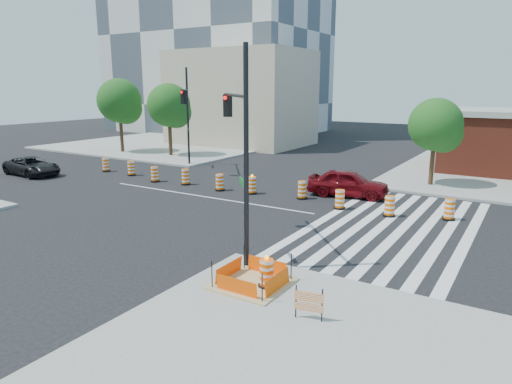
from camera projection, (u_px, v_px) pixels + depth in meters
ground at (204, 197)px, 26.47m from camera, size 120.00×120.00×0.00m
sidewalk_nw at (177, 144)px, 50.60m from camera, size 22.00×22.00×0.15m
crosswalk_east at (393, 226)px, 20.85m from camera, size 6.75×13.50×0.01m
lane_centerline at (204, 197)px, 26.47m from camera, size 14.00×0.12×0.01m
excavation_pit at (252, 282)px, 14.35m from camera, size 2.20×2.20×0.90m
beige_midrise at (241, 98)px, 49.72m from camera, size 14.00×10.00×10.00m
red_coupe at (348, 183)px, 26.39m from camera, size 4.86×2.57×1.58m
dark_suv at (32, 166)px, 32.76m from camera, size 4.85×2.45×1.32m
signal_pole_se at (239, 134)px, 16.35m from camera, size 3.89×4.24×7.44m
signal_pole_nw at (186, 108)px, 34.46m from camera, size 3.56×4.63×7.55m
pit_drum at (267, 274)px, 14.05m from camera, size 0.54×0.54×1.06m
barricade at (309, 302)px, 12.10m from camera, size 0.78×0.20×0.93m
tree_north_a at (120, 103)px, 42.87m from camera, size 4.13×4.13×7.01m
tree_north_b at (170, 108)px, 40.73m from camera, size 3.86×3.85×6.55m
tree_north_c at (436, 128)px, 28.32m from camera, size 3.29×3.28×5.57m
median_drum_0 at (106, 165)px, 34.19m from camera, size 0.60×0.60×1.02m
median_drum_1 at (131, 169)px, 32.67m from camera, size 0.60×0.60×1.02m
median_drum_2 at (155, 175)px, 30.49m from camera, size 0.60×0.60×1.02m
median_drum_3 at (186, 177)px, 29.60m from camera, size 0.60×0.60×1.02m
median_drum_4 at (220, 183)px, 27.91m from camera, size 0.60×0.60×1.02m
median_drum_5 at (252, 186)px, 27.06m from camera, size 0.60×0.60×1.18m
median_drum_6 at (302, 191)px, 25.84m from camera, size 0.60×0.60×1.02m
median_drum_7 at (340, 200)px, 23.68m from camera, size 0.60×0.60×1.02m
median_drum_8 at (389, 207)px, 22.32m from camera, size 0.60×0.60×1.02m
median_drum_9 at (449, 210)px, 21.73m from camera, size 0.60×0.60×1.02m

